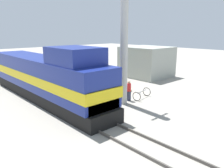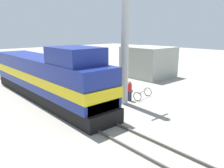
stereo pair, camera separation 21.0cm
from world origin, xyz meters
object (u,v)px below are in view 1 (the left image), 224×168
vendor_umbrella (114,69)px  billboard_sign (96,59)px  locomotive (46,77)px  utility_pole (124,32)px  bicycle (142,94)px  person_bystander (129,90)px

vendor_umbrella → billboard_sign: 4.11m
locomotive → utility_pole: (4.01, -4.91, 3.60)m
locomotive → utility_pole: utility_pole is taller
vendor_umbrella → utility_pole: bearing=-123.4°
locomotive → bicycle: 8.08m
bicycle → person_bystander: bearing=-114.6°
utility_pole → bicycle: size_ratio=5.67×
vendor_umbrella → billboard_sign: (0.95, 3.96, 0.56)m
bicycle → vendor_umbrella: bearing=165.1°
person_bystander → locomotive: bearing=135.2°
vendor_umbrella → billboard_sign: billboard_sign is taller
utility_pole → billboard_sign: (3.28, 7.50, -2.92)m
billboard_sign → bicycle: billboard_sign is taller
locomotive → person_bystander: bearing=-44.8°
vendor_umbrella → bicycle: vendor_umbrella is taller
utility_pole → bicycle: bearing=-4.6°
locomotive → billboard_sign: locomotive is taller
bicycle → billboard_sign: bearing=160.1°
locomotive → utility_pole: bearing=-50.8°
utility_pole → billboard_sign: 8.69m
billboard_sign → vendor_umbrella: bearing=-103.5°
person_bystander → bicycle: size_ratio=0.87×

